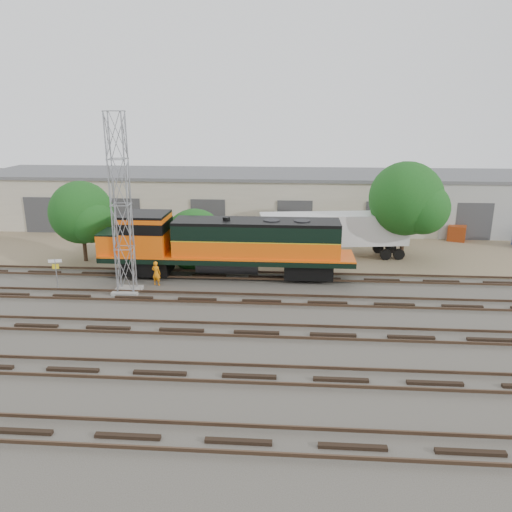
# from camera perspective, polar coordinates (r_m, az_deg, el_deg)

# --- Properties ---
(ground) EXTENTS (140.00, 140.00, 0.00)m
(ground) POSITION_cam_1_polar(r_m,az_deg,el_deg) (29.31, 0.48, -6.37)
(ground) COLOR #47423A
(ground) RESTS_ON ground
(dirt_strip) EXTENTS (80.00, 16.00, 0.02)m
(dirt_strip) POSITION_cam_1_polar(r_m,az_deg,el_deg) (43.51, 1.75, 1.31)
(dirt_strip) COLOR #726047
(dirt_strip) RESTS_ON ground
(tracks) EXTENTS (80.00, 20.40, 0.28)m
(tracks) POSITION_cam_1_polar(r_m,az_deg,el_deg) (26.55, 0.06, -8.71)
(tracks) COLOR black
(tracks) RESTS_ON ground
(warehouse) EXTENTS (58.40, 10.40, 5.30)m
(warehouse) POSITION_cam_1_polar(r_m,az_deg,el_deg) (50.72, 2.22, 6.54)
(warehouse) COLOR beige
(warehouse) RESTS_ON ground
(locomotive) EXTENTS (17.55, 3.08, 4.22)m
(locomotive) POSITION_cam_1_polar(r_m,az_deg,el_deg) (34.48, -3.87, 1.36)
(locomotive) COLOR black
(locomotive) RESTS_ON tracks
(signal_tower) EXTENTS (1.66, 1.66, 11.27)m
(signal_tower) POSITION_cam_1_polar(r_m,az_deg,el_deg) (31.93, -15.14, 5.26)
(signal_tower) COLOR gray
(signal_tower) RESTS_ON ground
(sign_post) EXTENTS (0.83, 0.23, 2.05)m
(sign_post) POSITION_cam_1_polar(r_m,az_deg,el_deg) (34.96, -21.92, -1.28)
(sign_post) COLOR gray
(sign_post) RESTS_ON ground
(worker) EXTENTS (0.69, 0.53, 1.67)m
(worker) POSITION_cam_1_polar(r_m,az_deg,el_deg) (33.97, -11.33, -1.94)
(worker) COLOR orange
(worker) RESTS_ON ground
(semi_trailer) EXTENTS (11.72, 3.89, 3.54)m
(semi_trailer) POSITION_cam_1_polar(r_m,az_deg,el_deg) (39.71, 9.24, 2.93)
(semi_trailer) COLOR silver
(semi_trailer) RESTS_ON ground
(dumpster_red) EXTENTS (1.89, 1.83, 1.40)m
(dumpster_red) POSITION_cam_1_polar(r_m,az_deg,el_deg) (48.18, 21.95, 2.45)
(dumpster_red) COLOR #983410
(dumpster_red) RESTS_ON ground
(tree_west) EXTENTS (5.00, 4.76, 6.23)m
(tree_west) POSITION_cam_1_polar(r_m,az_deg,el_deg) (39.91, -19.11, 4.50)
(tree_west) COLOR #382619
(tree_west) RESTS_ON ground
(tree_mid) EXTENTS (4.87, 4.63, 4.63)m
(tree_mid) POSITION_cam_1_polar(r_m,az_deg,el_deg) (37.11, -6.68, 1.59)
(tree_mid) COLOR #382619
(tree_mid) RESTS_ON ground
(tree_east) EXTENTS (5.93, 5.65, 7.63)m
(tree_east) POSITION_cam_1_polar(r_m,az_deg,el_deg) (39.87, 17.23, 6.02)
(tree_east) COLOR #382619
(tree_east) RESTS_ON ground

